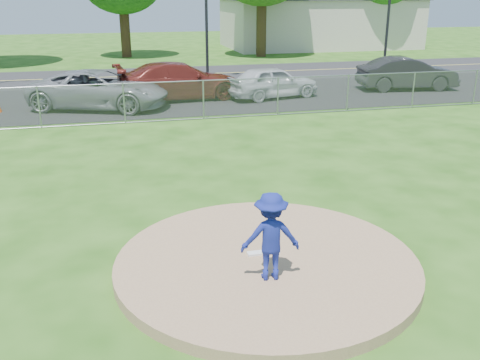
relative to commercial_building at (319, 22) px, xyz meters
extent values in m
plane|color=#204C10|center=(-16.00, -28.00, -2.16)|extent=(120.00, 120.00, 0.00)
cylinder|color=#987353|center=(-16.00, -38.00, -2.06)|extent=(5.40, 5.40, 0.20)
cube|color=white|center=(-16.00, -37.80, -1.94)|extent=(0.60, 0.15, 0.04)
cube|color=gray|center=(-16.00, -26.00, -1.41)|extent=(40.00, 0.06, 1.50)
cube|color=black|center=(-16.00, -21.50, -2.15)|extent=(50.00, 8.00, 0.01)
cube|color=#242426|center=(-16.00, -14.00, -2.16)|extent=(60.00, 7.00, 0.01)
cube|color=beige|center=(0.00, 0.00, -0.16)|extent=(16.00, 9.00, 4.00)
cylinder|color=#352113|center=(-17.00, -4.00, -0.23)|extent=(0.72, 0.72, 3.85)
cylinder|color=#342512|center=(-7.00, -6.00, 0.12)|extent=(0.76, 0.76, 4.55)
cylinder|color=#3D2216|center=(4.00, -3.00, -0.06)|extent=(0.74, 0.74, 4.20)
cylinder|color=black|center=(-13.00, -16.00, 0.64)|extent=(0.16, 0.16, 5.60)
cylinder|color=black|center=(-2.00, -16.00, 0.64)|extent=(0.16, 0.16, 5.60)
imported|color=navy|center=(-16.14, -38.65, -1.21)|extent=(1.03, 0.67, 1.50)
imported|color=gray|center=(-18.91, -22.97, -1.35)|extent=(6.32, 4.49, 1.60)
imported|color=maroon|center=(-15.35, -21.73, -1.31)|extent=(5.98, 2.88, 1.68)
imported|color=silver|center=(-11.11, -22.41, -1.42)|extent=(4.59, 2.70, 1.47)
imported|color=black|center=(-3.89, -21.88, -1.35)|extent=(5.04, 2.32, 1.60)
camera|label=1|loc=(-18.49, -46.17, 2.54)|focal=40.00mm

